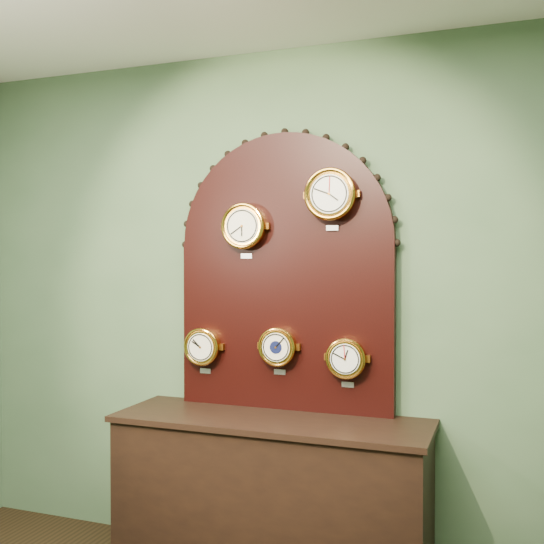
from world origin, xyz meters
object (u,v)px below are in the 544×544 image
at_px(display_board, 285,263).
at_px(barometer, 278,347).
at_px(arabic_clock, 331,194).
at_px(hygrometer, 203,346).
at_px(roman_clock, 244,226).
at_px(shop_counter, 271,501).
at_px(tide_clock, 346,358).

height_order(display_board, barometer, display_board).
xyz_separation_m(arabic_clock, hygrometer, (-0.74, 0.00, -0.83)).
bearing_deg(roman_clock, shop_counter, -35.95).
bearing_deg(barometer, arabic_clock, -0.27).
height_order(hygrometer, tide_clock, hygrometer).
height_order(display_board, hygrometer, display_board).
relative_size(arabic_clock, barometer, 1.24).
bearing_deg(hygrometer, barometer, -0.01).
bearing_deg(arabic_clock, roman_clock, 179.94).
distance_m(barometer, tide_clock, 0.38).
bearing_deg(barometer, hygrometer, 179.99).
height_order(barometer, tide_clock, barometer).
bearing_deg(roman_clock, display_board, 17.70).
bearing_deg(hygrometer, shop_counter, -18.39).
relative_size(shop_counter, tide_clock, 6.08).
xyz_separation_m(shop_counter, tide_clock, (0.36, 0.15, 0.73)).
height_order(shop_counter, hygrometer, hygrometer).
bearing_deg(display_board, barometer, -103.19).
relative_size(display_board, hygrometer, 5.81).
relative_size(shop_counter, display_board, 1.05).
relative_size(display_board, roman_clock, 5.06).
relative_size(roman_clock, barometer, 1.16).
relative_size(barometer, tide_clock, 0.99).
height_order(roman_clock, hygrometer, roman_clock).
bearing_deg(arabic_clock, shop_counter, -151.07).
height_order(shop_counter, tide_clock, tide_clock).
relative_size(hygrometer, tide_clock, 1.00).
relative_size(display_board, arabic_clock, 4.73).
relative_size(shop_counter, hygrometer, 6.08).
distance_m(shop_counter, tide_clock, 0.83).
bearing_deg(barometer, shop_counter, -84.23).
bearing_deg(display_board, arabic_clock, -13.81).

